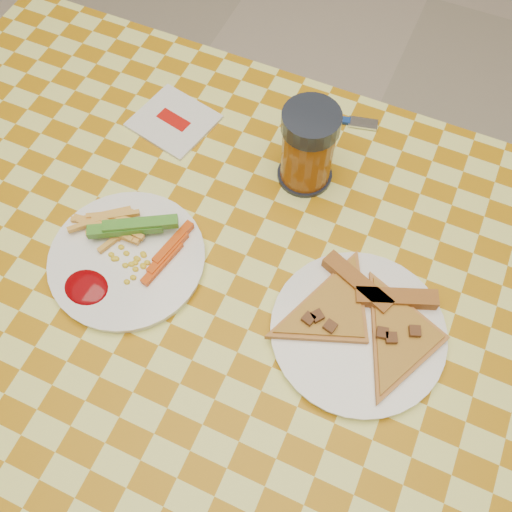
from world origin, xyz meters
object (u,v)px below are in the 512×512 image
object	(u,v)px
plate_right	(358,332)
drink_glass	(308,148)
plate_left	(127,260)
table	(228,314)

from	to	relation	value
plate_right	drink_glass	distance (m)	0.28
plate_left	drink_glass	size ratio (longest dim) A/B	1.58
plate_left	plate_right	size ratio (longest dim) A/B	0.95
plate_right	drink_glass	size ratio (longest dim) A/B	1.67
table	plate_right	bearing A→B (deg)	6.39
drink_glass	plate_right	bearing A→B (deg)	-52.93
plate_left	plate_right	world-z (taller)	same
plate_left	drink_glass	world-z (taller)	drink_glass
table	drink_glass	world-z (taller)	drink_glass
table	plate_right	distance (m)	0.21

